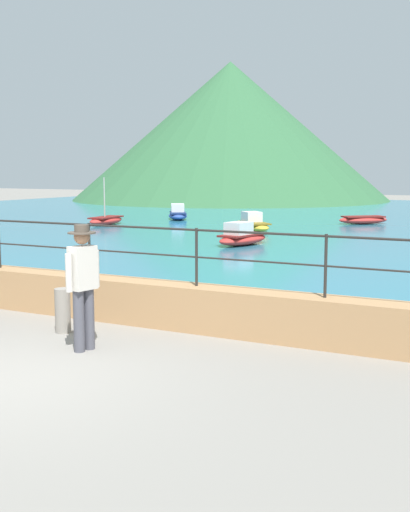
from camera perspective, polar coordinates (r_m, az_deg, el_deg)
name	(u,v)px	position (r m, az deg, el deg)	size (l,w,h in m)	color
promenade_wall	(141,302)	(10.52, -5.70, -4.07)	(20.00, 0.56, 0.70)	tan
railing	(140,242)	(10.37, -5.77, 1.24)	(18.44, 0.04, 0.90)	#282623
lake_water	(399,222)	(31.89, 16.86, 2.93)	(64.00, 44.32, 0.06)	teal
hill_main	(230,132)	(53.40, 2.25, 10.99)	(25.87, 25.87, 11.17)	#33663D
person_walking	(83,281)	(8.92, -10.81, -2.19)	(0.38, 0.56, 1.75)	#4C4C56
bollard	(63,311)	(10.10, -12.55, -4.76)	(0.24, 0.24, 0.69)	gray
boat_0	(363,220)	(29.83, 13.89, 3.16)	(2.35, 2.16, 0.36)	red
boat_2	(106,220)	(28.92, -8.80, 3.17)	(1.08, 2.36, 2.10)	red
boat_3	(242,237)	(20.86, 3.32, 1.72)	(1.32, 2.43, 0.76)	red
boat_4	(178,214)	(31.73, -2.44, 3.76)	(1.97, 2.43, 0.76)	#2D4C9E
boat_7	(253,224)	(25.72, 4.33, 2.84)	(2.24, 2.28, 0.76)	gold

